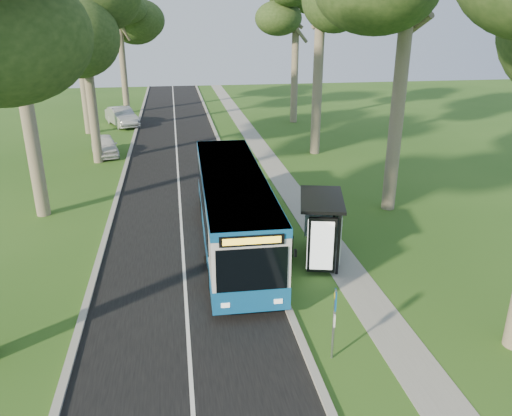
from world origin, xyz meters
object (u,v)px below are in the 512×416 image
Objects in this scene: bus at (233,209)px; bus_shelter at (328,220)px; bus_stop_sign at (334,316)px; car_silver at (122,117)px; car_white at (105,145)px; litter_bin at (287,247)px.

bus_shelter is (3.56, -2.45, 0.21)m from bus.
bus_stop_sign reaches higher than car_silver.
bus_stop_sign is 37.68m from car_silver.
bus_stop_sign is 0.45× the size of car_silver.
car_silver is (-7.18, 28.08, -0.86)m from bus.
bus_shelter is (1.62, 6.03, 0.47)m from bus_stop_sign.
car_white is (-7.53, 17.12, -0.99)m from bus.
car_white is at bearing 123.82° from bus_stop_sign.
car_silver is (-9.12, 36.56, -0.60)m from bus_stop_sign.
bus is 2.92× the size of car_white.
bus_stop_sign is 0.54× the size of car_white.
car_white is at bearing 133.59° from bus_shelter.
car_white is (-9.46, 25.60, -0.73)m from bus_stop_sign.
bus is at bearing 159.51° from bus_shelter.
car_silver reaches higher than car_white.
car_silver is at bearing 107.36° from litter_bin.
bus is 2.94m from litter_bin.
bus_shelter reaches higher than litter_bin.
car_silver is (-10.74, 30.52, -1.07)m from bus_shelter.
bus is at bearing -97.57° from car_silver.
bus is 13.40× the size of litter_bin.
bus_stop_sign is 2.48× the size of litter_bin.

